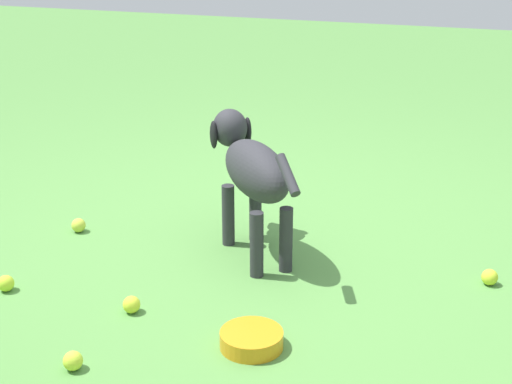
{
  "coord_description": "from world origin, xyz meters",
  "views": [
    {
      "loc": [
        -2.84,
        -0.98,
        1.43
      ],
      "look_at": [
        -0.0,
        0.01,
        0.3
      ],
      "focal_mm": 53.56,
      "sensor_mm": 36.0,
      "label": 1
    }
  ],
  "objects_px": {
    "water_bowl": "(252,340)",
    "tennis_ball_1": "(79,225)",
    "tennis_ball_2": "(6,283)",
    "tennis_ball_3": "(132,304)",
    "tennis_ball_0": "(490,277)",
    "dog": "(252,169)",
    "tennis_ball_4": "(73,361)"
  },
  "relations": [
    {
      "from": "water_bowl",
      "to": "tennis_ball_1",
      "type": "bearing_deg",
      "value": 58.48
    },
    {
      "from": "tennis_ball_2",
      "to": "water_bowl",
      "type": "distance_m",
      "value": 1.06
    },
    {
      "from": "tennis_ball_1",
      "to": "tennis_ball_3",
      "type": "height_order",
      "value": "same"
    },
    {
      "from": "tennis_ball_1",
      "to": "tennis_ball_2",
      "type": "xyz_separation_m",
      "value": [
        -0.6,
        -0.04,
        0.0
      ]
    },
    {
      "from": "tennis_ball_0",
      "to": "tennis_ball_1",
      "type": "relative_size",
      "value": 1.0
    },
    {
      "from": "dog",
      "to": "tennis_ball_4",
      "type": "distance_m",
      "value": 1.13
    },
    {
      "from": "tennis_ball_1",
      "to": "tennis_ball_4",
      "type": "xyz_separation_m",
      "value": [
        -0.99,
        -0.58,
        0.0
      ]
    },
    {
      "from": "tennis_ball_2",
      "to": "water_bowl",
      "type": "relative_size",
      "value": 0.3
    },
    {
      "from": "tennis_ball_0",
      "to": "tennis_ball_3",
      "type": "distance_m",
      "value": 1.42
    },
    {
      "from": "tennis_ball_1",
      "to": "tennis_ball_2",
      "type": "relative_size",
      "value": 1.0
    },
    {
      "from": "dog",
      "to": "tennis_ball_4",
      "type": "bearing_deg",
      "value": 125.39
    },
    {
      "from": "tennis_ball_1",
      "to": "tennis_ball_3",
      "type": "distance_m",
      "value": 0.83
    },
    {
      "from": "tennis_ball_3",
      "to": "water_bowl",
      "type": "relative_size",
      "value": 0.3
    },
    {
      "from": "tennis_ball_2",
      "to": "tennis_ball_1",
      "type": "bearing_deg",
      "value": 3.71
    },
    {
      "from": "dog",
      "to": "tennis_ball_1",
      "type": "height_order",
      "value": "dog"
    },
    {
      "from": "water_bowl",
      "to": "tennis_ball_3",
      "type": "bearing_deg",
      "value": 81.09
    },
    {
      "from": "tennis_ball_3",
      "to": "water_bowl",
      "type": "bearing_deg",
      "value": -98.91
    },
    {
      "from": "tennis_ball_4",
      "to": "water_bowl",
      "type": "distance_m",
      "value": 0.6
    },
    {
      "from": "tennis_ball_0",
      "to": "tennis_ball_1",
      "type": "bearing_deg",
      "value": 92.52
    },
    {
      "from": "tennis_ball_4",
      "to": "water_bowl",
      "type": "height_order",
      "value": "tennis_ball_4"
    },
    {
      "from": "dog",
      "to": "tennis_ball_4",
      "type": "xyz_separation_m",
      "value": [
        -1.05,
        0.25,
        -0.35
      ]
    },
    {
      "from": "tennis_ball_0",
      "to": "tennis_ball_2",
      "type": "xyz_separation_m",
      "value": [
        -0.68,
        1.8,
        0.0
      ]
    },
    {
      "from": "dog",
      "to": "tennis_ball_3",
      "type": "xyz_separation_m",
      "value": [
        -0.65,
        0.25,
        -0.35
      ]
    },
    {
      "from": "tennis_ball_0",
      "to": "tennis_ball_1",
      "type": "xyz_separation_m",
      "value": [
        -0.08,
        1.84,
        0.0
      ]
    },
    {
      "from": "tennis_ball_1",
      "to": "water_bowl",
      "type": "distance_m",
      "value": 1.28
    },
    {
      "from": "dog",
      "to": "tennis_ball_2",
      "type": "distance_m",
      "value": 1.09
    },
    {
      "from": "tennis_ball_1",
      "to": "tennis_ball_3",
      "type": "bearing_deg",
      "value": -135.13
    },
    {
      "from": "dog",
      "to": "tennis_ball_1",
      "type": "distance_m",
      "value": 0.91
    },
    {
      "from": "tennis_ball_3",
      "to": "water_bowl",
      "type": "height_order",
      "value": "tennis_ball_3"
    },
    {
      "from": "tennis_ball_2",
      "to": "dog",
      "type": "bearing_deg",
      "value": -50.46
    },
    {
      "from": "water_bowl",
      "to": "dog",
      "type": "bearing_deg",
      "value": 19.42
    },
    {
      "from": "tennis_ball_0",
      "to": "tennis_ball_2",
      "type": "relative_size",
      "value": 1.0
    }
  ]
}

